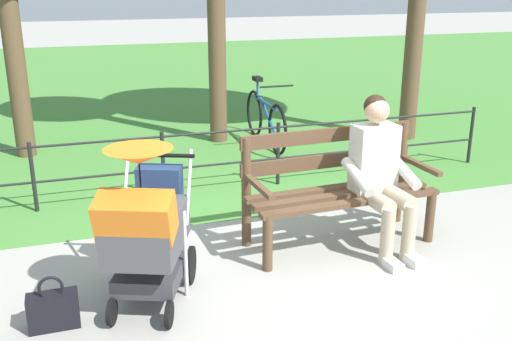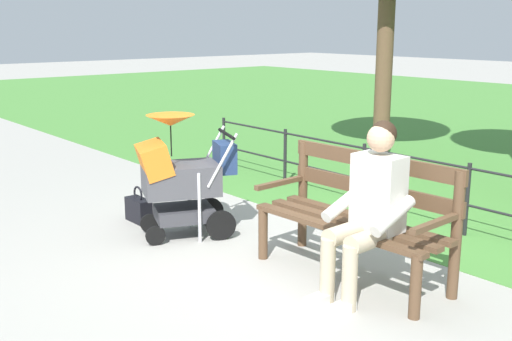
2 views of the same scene
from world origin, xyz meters
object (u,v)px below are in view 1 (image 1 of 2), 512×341
object	(u,v)px
handbag	(53,310)
bicycle	(265,118)
stroller	(146,225)
park_bench	(336,183)
person_on_bench	(380,170)

from	to	relation	value
handbag	bicycle	bearing A→B (deg)	-126.39
stroller	handbag	bearing A→B (deg)	8.36
handbag	bicycle	xyz separation A→B (m)	(-2.75, -3.73, 0.24)
park_bench	person_on_bench	distance (m)	0.39
person_on_bench	stroller	bearing A→B (deg)	9.61
person_on_bench	stroller	world-z (taller)	person_on_bench
person_on_bench	stroller	distance (m)	1.99
stroller	bicycle	world-z (taller)	stroller
stroller	bicycle	xyz separation A→B (m)	(-2.11, -3.64, -0.23)
park_bench	person_on_bench	world-z (taller)	person_on_bench
stroller	park_bench	bearing A→B (deg)	-161.68
park_bench	handbag	bearing A→B (deg)	15.65
person_on_bench	bicycle	xyz separation A→B (m)	(-0.15, -3.31, -0.31)
park_bench	bicycle	distance (m)	3.12
park_bench	person_on_bench	size ratio (longest dim) A/B	1.27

